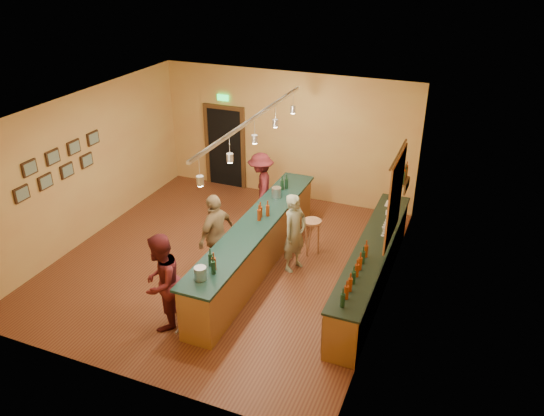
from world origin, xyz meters
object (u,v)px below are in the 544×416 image
at_px(customer_c, 261,186).
at_px(bar_stool, 312,227).
at_px(customer_a, 161,282).
at_px(back_counter, 371,266).
at_px(bartender, 295,233).
at_px(customer_b, 216,235).
at_px(tasting_bar, 256,242).

distance_m(customer_c, bar_stool, 1.97).
bearing_deg(customer_a, back_counter, 121.51).
height_order(bartender, customer_c, customer_c).
distance_m(customer_b, customer_c, 2.48).
bearing_deg(bar_stool, bartender, -102.38).
distance_m(back_counter, customer_c, 3.59).
bearing_deg(bar_stool, customer_b, -137.61).
bearing_deg(customer_b, bar_stool, 142.08).
xyz_separation_m(tasting_bar, customer_b, (-0.66, -0.41, 0.24)).
bearing_deg(customer_c, customer_a, -21.16).
bearing_deg(customer_a, customer_b, 170.39).
distance_m(back_counter, bar_stool, 1.63).
xyz_separation_m(back_counter, customer_c, (-3.05, 1.88, 0.33)).
xyz_separation_m(back_counter, bar_stool, (-1.43, 0.78, 0.16)).
xyz_separation_m(bartender, customer_c, (-1.47, 1.77, 0.00)).
bearing_deg(customer_b, customer_a, 6.82).
bearing_deg(customer_c, tasting_bar, -0.92).
relative_size(customer_a, customer_b, 1.02).
xyz_separation_m(bartender, customer_a, (-1.45, -2.49, 0.06)).
xyz_separation_m(back_counter, customer_b, (-2.93, -0.59, 0.36)).
distance_m(tasting_bar, customer_a, 2.34).
height_order(back_counter, tasting_bar, tasting_bar).
xyz_separation_m(tasting_bar, customer_a, (-0.75, -2.20, 0.26)).
bearing_deg(bartender, customer_a, 169.61).
relative_size(back_counter, tasting_bar, 0.89).
height_order(back_counter, customer_b, customer_b).
bearing_deg(tasting_bar, customer_a, -108.79).
height_order(bartender, customer_b, customer_b).
relative_size(tasting_bar, customer_b, 3.00).
distance_m(customer_a, bar_stool, 3.54).
relative_size(tasting_bar, bartender, 3.15).
height_order(bartender, bar_stool, bartender).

